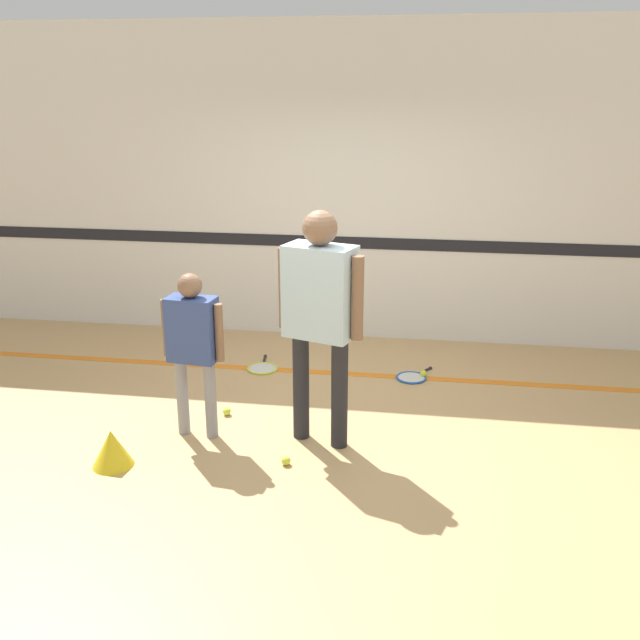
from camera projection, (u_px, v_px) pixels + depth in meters
ground_plane at (317, 434)px, 5.52m from camera, size 16.00×16.00×0.00m
wall_back at (353, 187)px, 7.22m from camera, size 16.00×0.07×3.20m
floor_stripe at (338, 373)px, 6.69m from camera, size 14.40×0.10×0.01m
person_instructor at (320, 304)px, 5.08m from camera, size 0.64×0.41×1.76m
person_student_left at (193, 338)px, 5.27m from camera, size 0.49×0.24×1.29m
racket_spare_on_floor at (412, 377)px, 6.57m from camera, size 0.39×0.47×0.03m
racket_second_spare at (263, 368)px, 6.79m from camera, size 0.33×0.51×0.03m
tennis_ball_near_instructor at (286, 461)px, 5.06m from camera, size 0.07×0.07×0.07m
tennis_ball_by_spare_racket at (423, 374)px, 6.59m from camera, size 0.07×0.07×0.07m
tennis_ball_stray_left at (227, 411)px, 5.83m from camera, size 0.07×0.07×0.07m
tennis_ball_stray_right at (298, 406)px, 5.93m from camera, size 0.07×0.07×0.07m
training_cone at (112, 448)px, 5.02m from camera, size 0.29×0.29×0.27m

